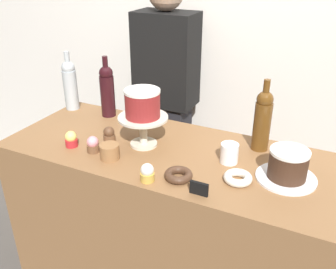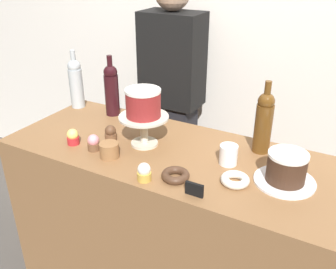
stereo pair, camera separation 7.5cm
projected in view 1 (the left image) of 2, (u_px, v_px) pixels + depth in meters
back_wall at (233, 27)px, 2.20m from camera, size 6.00×0.05×2.60m
display_counter at (168, 229)px, 1.87m from camera, size 1.51×0.61×0.90m
cake_stand_pedestal at (143, 126)px, 1.67m from camera, size 0.23×0.23×0.14m
white_layer_cake at (142, 104)px, 1.62m from camera, size 0.16×0.16×0.12m
silver_serving_platter at (286, 178)px, 1.46m from camera, size 0.24×0.24×0.01m
chocolate_round_cake at (288, 164)px, 1.43m from camera, size 0.15×0.15×0.12m
wine_bottle_clear at (70, 84)px, 2.05m from camera, size 0.08×0.08×0.33m
wine_bottle_dark_red at (107, 90)px, 1.96m from camera, size 0.08×0.08×0.33m
wine_bottle_amber at (263, 119)px, 1.62m from camera, size 0.08×0.08×0.33m
cupcake_lemon at (71, 139)px, 1.69m from camera, size 0.06×0.06×0.07m
cupcake_chocolate at (109, 135)px, 1.73m from camera, size 0.06×0.06×0.07m
cupcake_vanilla at (147, 173)px, 1.43m from camera, size 0.06×0.06×0.07m
cupcake_strawberry at (93, 145)px, 1.64m from camera, size 0.06×0.06×0.07m
donut_chocolate at (178, 175)px, 1.46m from camera, size 0.11×0.11×0.03m
donut_sugar at (238, 178)px, 1.44m from camera, size 0.11×0.11×0.03m
cookie_stack at (110, 152)px, 1.59m from camera, size 0.08×0.08×0.07m
price_sign_chalkboard at (199, 189)px, 1.36m from camera, size 0.07×0.01×0.05m
coffee_cup_ceramic at (229, 153)px, 1.56m from camera, size 0.08×0.08×0.08m
barista_figure at (166, 105)px, 2.33m from camera, size 0.36×0.22×1.60m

